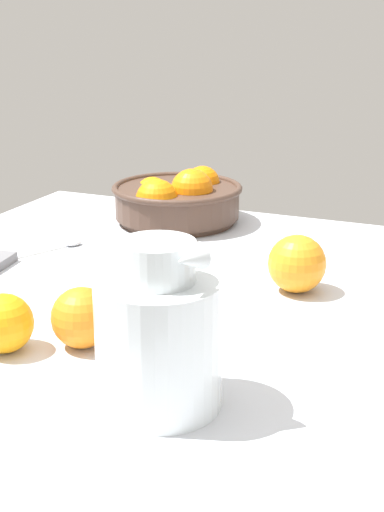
# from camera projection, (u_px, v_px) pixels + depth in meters

# --- Properties ---
(ground_plane) EXTENTS (1.13, 1.05, 0.03)m
(ground_plane) POSITION_uv_depth(u_px,v_px,m) (199.00, 318.00, 1.07)
(ground_plane) COLOR silver
(fruit_bowl) EXTENTS (0.25, 0.25, 0.11)m
(fruit_bowl) POSITION_uv_depth(u_px,v_px,m) (177.00, 199.00, 1.47)
(fruit_bowl) COLOR #473328
(fruit_bowl) RESTS_ON ground_plane
(juice_pitcher) EXTENTS (0.17, 0.13, 0.19)m
(juice_pitcher) POSITION_uv_depth(u_px,v_px,m) (158.00, 345.00, 0.79)
(juice_pitcher) COLOR white
(juice_pitcher) RESTS_ON ground_plane
(loose_orange_0) EXTENTS (0.09, 0.09, 0.09)m
(loose_orange_0) POSITION_uv_depth(u_px,v_px,m) (297.00, 264.00, 1.12)
(loose_orange_0) COLOR orange
(loose_orange_0) RESTS_ON ground_plane
(loose_orange_2) EXTENTS (0.08, 0.08, 0.08)m
(loose_orange_2) POSITION_uv_depth(u_px,v_px,m) (82.00, 318.00, 0.94)
(loose_orange_2) COLOR orange
(loose_orange_2) RESTS_ON ground_plane
(loose_orange_4) EXTENTS (0.07, 0.07, 0.07)m
(loose_orange_4) POSITION_uv_depth(u_px,v_px,m) (4.00, 323.00, 0.93)
(loose_orange_4) COLOR orange
(loose_orange_4) RESTS_ON ground_plane
(spoon) EXTENTS (0.07, 0.13, 0.01)m
(spoon) POSITION_uv_depth(u_px,v_px,m) (58.00, 247.00, 1.33)
(spoon) COLOR silver
(spoon) RESTS_ON ground_plane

